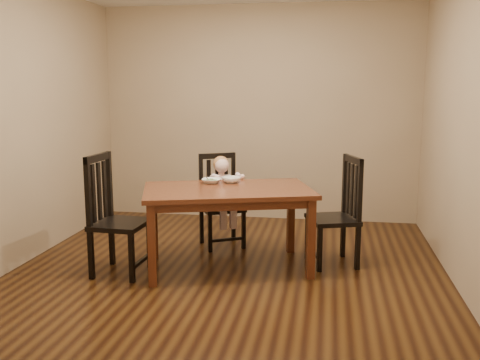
% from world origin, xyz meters
% --- Properties ---
extents(room, '(4.01, 4.01, 2.71)m').
position_xyz_m(room, '(0.00, 0.00, 1.35)').
color(room, '#44280E').
rests_on(room, ground).
extents(dining_table, '(1.74, 1.33, 0.77)m').
position_xyz_m(dining_table, '(-0.02, -0.00, 0.68)').
color(dining_table, '#491F11').
rests_on(dining_table, room).
extents(chair_child, '(0.57, 0.56, 0.98)m').
position_xyz_m(chair_child, '(-0.24, 0.73, 0.47)').
color(chair_child, black).
rests_on(chair_child, room).
extents(chair_left, '(0.48, 0.50, 1.10)m').
position_xyz_m(chair_left, '(-1.01, -0.31, 0.53)').
color(chair_left, black).
rests_on(chair_left, room).
extents(chair_right, '(0.55, 0.57, 1.05)m').
position_xyz_m(chair_right, '(1.00, 0.29, 0.50)').
color(chair_right, black).
rests_on(chair_right, room).
extents(toddler, '(0.43, 0.46, 0.50)m').
position_xyz_m(toddler, '(-0.21, 0.68, 0.60)').
color(toddler, silver).
rests_on(toddler, chair_child).
extents(bowl_peas, '(0.19, 0.19, 0.05)m').
position_xyz_m(bowl_peas, '(-0.23, 0.23, 0.79)').
color(bowl_peas, white).
rests_on(bowl_peas, dining_table).
extents(bowl_veg, '(0.19, 0.19, 0.06)m').
position_xyz_m(bowl_veg, '(-0.04, 0.28, 0.80)').
color(bowl_veg, white).
rests_on(bowl_veg, dining_table).
extents(fork, '(0.08, 0.10, 0.04)m').
position_xyz_m(fork, '(-0.26, 0.20, 0.81)').
color(fork, silver).
rests_on(fork, bowl_peas).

